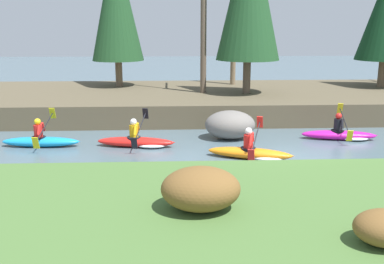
# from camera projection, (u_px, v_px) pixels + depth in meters

# --- Properties ---
(ground_plane) EXTENTS (90.00, 90.00, 0.00)m
(ground_plane) POSITION_uv_depth(u_px,v_px,m) (267.00, 161.00, 14.11)
(ground_plane) COLOR #4C606B
(riverbank_near) EXTENTS (44.00, 6.13, 0.85)m
(riverbank_near) POSITION_uv_depth(u_px,v_px,m) (330.00, 229.00, 8.52)
(riverbank_near) COLOR #476B33
(riverbank_near) RESTS_ON ground
(riverbank_far) EXTENTS (44.00, 8.16, 0.97)m
(riverbank_far) POSITION_uv_depth(u_px,v_px,m) (232.00, 100.00, 22.19)
(riverbank_far) COLOR brown
(riverbank_far) RESTS_ON ground
(conifer_tree_far_left) EXTENTS (2.66, 2.66, 7.43)m
(conifer_tree_far_left) POSITION_uv_depth(u_px,v_px,m) (116.00, 0.00, 22.64)
(conifer_tree_far_left) COLOR brown
(conifer_tree_far_left) RESTS_ON riverbank_far
(bare_tree_mid_upstream) EXTENTS (3.24, 3.20, 5.85)m
(bare_tree_mid_upstream) POSITION_uv_depth(u_px,v_px,m) (204.00, 34.00, 20.85)
(bare_tree_mid_upstream) COLOR brown
(bare_tree_mid_upstream) RESTS_ON riverbank_far
(bare_tree_mid_downstream) EXTENTS (3.88, 3.83, 7.07)m
(bare_tree_mid_downstream) POSITION_uv_depth(u_px,v_px,m) (234.00, 21.00, 23.65)
(bare_tree_mid_downstream) COLOR #7A664C
(bare_tree_mid_downstream) RESTS_ON riverbank_far
(shrub_clump_nearest) EXTENTS (1.48, 1.23, 0.80)m
(shrub_clump_nearest) POSITION_uv_depth(u_px,v_px,m) (201.00, 189.00, 8.30)
(shrub_clump_nearest) COLOR brown
(shrub_clump_nearest) RESTS_ON riverbank_near
(kayaker_lead) EXTENTS (2.80, 2.07, 1.20)m
(kayaker_lead) POSITION_uv_depth(u_px,v_px,m) (342.00, 134.00, 16.65)
(kayaker_lead) COLOR #C61999
(kayaker_lead) RESTS_ON ground
(kayaker_middle) EXTENTS (2.75, 2.02, 1.20)m
(kayaker_middle) POSITION_uv_depth(u_px,v_px,m) (253.00, 153.00, 14.31)
(kayaker_middle) COLOR orange
(kayaker_middle) RESTS_ON ground
(kayaker_trailing) EXTENTS (2.80, 2.07, 1.20)m
(kayaker_trailing) POSITION_uv_depth(u_px,v_px,m) (139.00, 141.00, 15.68)
(kayaker_trailing) COLOR red
(kayaker_trailing) RESTS_ON ground
(kayaker_far_back) EXTENTS (2.79, 2.07, 1.20)m
(kayaker_far_back) POSITION_uv_depth(u_px,v_px,m) (41.00, 140.00, 15.71)
(kayaker_far_back) COLOR #1993D6
(kayaker_far_back) RESTS_ON ground
(boulder_midstream) EXTENTS (1.87, 1.47, 1.06)m
(boulder_midstream) POSITION_uv_depth(u_px,v_px,m) (230.00, 125.00, 16.72)
(boulder_midstream) COLOR slate
(boulder_midstream) RESTS_ON ground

